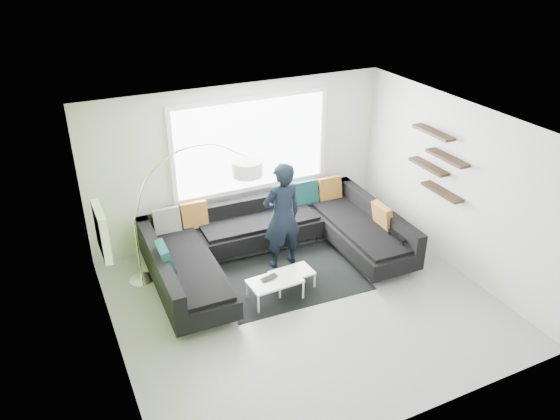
% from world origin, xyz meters
% --- Properties ---
extents(ground, '(5.50, 5.50, 0.00)m').
position_xyz_m(ground, '(0.00, 0.00, 0.00)').
color(ground, '#929298').
rests_on(ground, ground).
extents(room_shell, '(5.54, 5.04, 2.82)m').
position_xyz_m(room_shell, '(0.04, 0.21, 1.81)').
color(room_shell, silver).
rests_on(room_shell, ground).
extents(sectional_sofa, '(4.19, 2.65, 0.89)m').
position_xyz_m(sectional_sofa, '(0.07, 1.11, 0.39)').
color(sectional_sofa, black).
rests_on(sectional_sofa, ground).
extents(rug, '(2.39, 1.79, 0.01)m').
position_xyz_m(rug, '(0.09, 0.70, 0.01)').
color(rug, black).
rests_on(rug, ground).
extents(coffee_table, '(1.07, 0.65, 0.34)m').
position_xyz_m(coffee_table, '(-0.18, 0.35, 0.17)').
color(coffee_table, silver).
rests_on(coffee_table, ground).
extents(arc_lamp, '(2.21, 1.20, 2.23)m').
position_xyz_m(arc_lamp, '(-2.12, 1.62, 1.12)').
color(arc_lamp, white).
rests_on(arc_lamp, ground).
extents(side_table, '(0.45, 0.45, 0.60)m').
position_xyz_m(side_table, '(2.05, 0.26, 0.30)').
color(side_table, black).
rests_on(side_table, ground).
extents(person, '(0.72, 0.50, 1.86)m').
position_xyz_m(person, '(0.15, 1.11, 0.93)').
color(person, black).
rests_on(person, ground).
extents(laptop, '(0.38, 0.32, 0.02)m').
position_xyz_m(laptop, '(-0.41, 0.32, 0.35)').
color(laptop, black).
rests_on(laptop, coffee_table).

